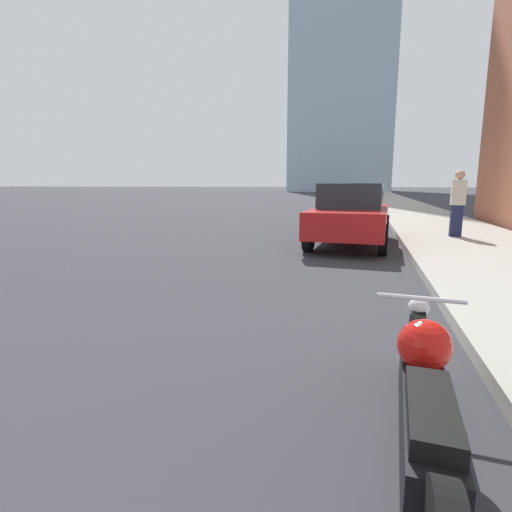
{
  "coord_description": "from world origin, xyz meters",
  "views": [
    {
      "loc": [
        3.23,
        2.38,
        1.59
      ],
      "look_at": [
        1.81,
        7.73,
        0.58
      ],
      "focal_mm": 28.0,
      "sensor_mm": 36.0,
      "label": 1
    }
  ],
  "objects": [
    {
      "name": "motorcycle",
      "position": [
        3.62,
        4.6,
        0.38
      ],
      "size": [
        0.62,
        2.61,
        0.78
      ],
      "rotation": [
        0.0,
        0.0,
        -0.08
      ],
      "color": "black",
      "rests_on": "ground_plane"
    },
    {
      "name": "sidewalk",
      "position": [
        5.99,
        40.0,
        0.07
      ],
      "size": [
        3.48,
        240.0,
        0.15
      ],
      "color": "#9E998E",
      "rests_on": "ground_plane"
    },
    {
      "name": "parked_car_green",
      "position": [
        3.16,
        25.11,
        0.8
      ],
      "size": [
        2.07,
        4.42,
        1.6
      ],
      "rotation": [
        0.0,
        0.0,
        0.08
      ],
      "color": "#1E6B33",
      "rests_on": "ground_plane"
    },
    {
      "name": "parked_car_red",
      "position": [
        2.96,
        13.03,
        0.82
      ],
      "size": [
        2.09,
        4.52,
        1.59
      ],
      "rotation": [
        0.0,
        0.0,
        -0.06
      ],
      "color": "red",
      "rests_on": "ground_plane"
    },
    {
      "name": "pedestrian",
      "position": [
        5.74,
        14.38,
        1.08
      ],
      "size": [
        0.36,
        0.25,
        1.79
      ],
      "color": "#1E2347",
      "rests_on": "sidewalk"
    },
    {
      "name": "distant_tower",
      "position": [
        -1.65,
        91.4,
        36.76
      ],
      "size": [
        19.83,
        19.83,
        73.53
      ],
      "color": "#9EB7CC",
      "rests_on": "ground_plane"
    }
  ]
}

